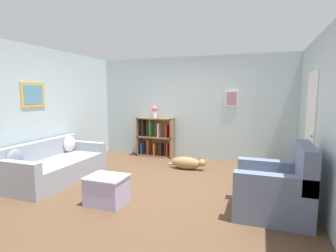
{
  "coord_description": "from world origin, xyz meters",
  "views": [
    {
      "loc": [
        1.68,
        -4.33,
        1.68
      ],
      "look_at": [
        0.0,
        0.4,
        1.05
      ],
      "focal_mm": 28.0,
      "sensor_mm": 36.0,
      "label": 1
    }
  ],
  "objects_px": {
    "couch": "(55,166)",
    "bookshelf": "(155,138)",
    "recliner_chair": "(277,190)",
    "dog": "(187,163)",
    "coffee_table": "(107,189)",
    "vase": "(155,111)"
  },
  "relations": [
    {
      "from": "bookshelf",
      "to": "vase",
      "type": "relative_size",
      "value": 3.3
    },
    {
      "from": "bookshelf",
      "to": "recliner_chair",
      "type": "xyz_separation_m",
      "value": [
        2.87,
        -2.61,
        -0.14
      ]
    },
    {
      "from": "couch",
      "to": "dog",
      "type": "height_order",
      "value": "couch"
    },
    {
      "from": "coffee_table",
      "to": "dog",
      "type": "height_order",
      "value": "coffee_table"
    },
    {
      "from": "recliner_chair",
      "to": "coffee_table",
      "type": "xyz_separation_m",
      "value": [
        -2.41,
        -0.47,
        -0.12
      ]
    },
    {
      "from": "bookshelf",
      "to": "vase",
      "type": "height_order",
      "value": "vase"
    },
    {
      "from": "recliner_chair",
      "to": "dog",
      "type": "height_order",
      "value": "recliner_chair"
    },
    {
      "from": "recliner_chair",
      "to": "vase",
      "type": "bearing_deg",
      "value": 138.11
    },
    {
      "from": "dog",
      "to": "bookshelf",
      "type": "bearing_deg",
      "value": 141.43
    },
    {
      "from": "couch",
      "to": "bookshelf",
      "type": "height_order",
      "value": "bookshelf"
    },
    {
      "from": "coffee_table",
      "to": "vase",
      "type": "relative_size",
      "value": 1.88
    },
    {
      "from": "couch",
      "to": "coffee_table",
      "type": "xyz_separation_m",
      "value": [
        1.55,
        -0.62,
        -0.05
      ]
    },
    {
      "from": "dog",
      "to": "vase",
      "type": "distance_m",
      "value": 1.8
    },
    {
      "from": "couch",
      "to": "coffee_table",
      "type": "distance_m",
      "value": 1.67
    },
    {
      "from": "dog",
      "to": "coffee_table",
      "type": "bearing_deg",
      "value": -107.04
    },
    {
      "from": "couch",
      "to": "recliner_chair",
      "type": "relative_size",
      "value": 1.93
    },
    {
      "from": "bookshelf",
      "to": "coffee_table",
      "type": "height_order",
      "value": "bookshelf"
    },
    {
      "from": "bookshelf",
      "to": "dog",
      "type": "distance_m",
      "value": 1.49
    },
    {
      "from": "couch",
      "to": "vase",
      "type": "xyz_separation_m",
      "value": [
        1.08,
        2.44,
        0.94
      ]
    },
    {
      "from": "couch",
      "to": "bookshelf",
      "type": "distance_m",
      "value": 2.71
    },
    {
      "from": "couch",
      "to": "bookshelf",
      "type": "xyz_separation_m",
      "value": [
        1.09,
        2.47,
        0.22
      ]
    },
    {
      "from": "couch",
      "to": "recliner_chair",
      "type": "bearing_deg",
      "value": -2.1
    }
  ]
}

